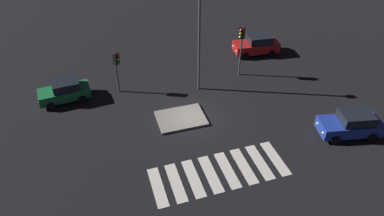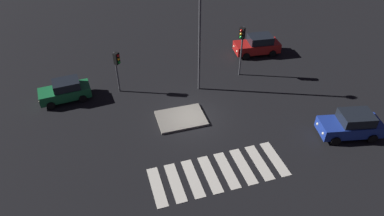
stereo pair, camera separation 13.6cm
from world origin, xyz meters
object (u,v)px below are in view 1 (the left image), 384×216
object	(u,v)px
traffic_light_north	(241,40)
traffic_island	(181,118)
traffic_light_west	(117,63)
street_lamp	(199,25)
car_green	(65,91)
car_red	(257,45)
car_blue	(351,124)

from	to	relation	value
traffic_light_north	traffic_island	bearing A→B (deg)	-4.54
traffic_light_west	street_lamp	xyz separation A→B (m)	(6.41, -1.53, 3.06)
car_green	street_lamp	distance (m)	12.01
car_green	traffic_light_north	bearing A→B (deg)	172.33
traffic_island	car_green	world-z (taller)	car_green
traffic_light_north	car_red	bearing A→B (deg)	-174.74
car_red	street_lamp	xyz separation A→B (m)	(-7.45, -4.21, 4.91)
traffic_island	car_green	bearing A→B (deg)	147.39
car_red	car_green	size ratio (longest dim) A/B	1.10
car_blue	car_green	bearing A→B (deg)	-16.63
car_blue	traffic_light_west	bearing A→B (deg)	-22.74
street_lamp	car_blue	bearing A→B (deg)	-46.13
car_red	traffic_light_north	size ratio (longest dim) A/B	0.99
traffic_island	traffic_light_west	world-z (taller)	traffic_light_west
traffic_light_north	street_lamp	bearing A→B (deg)	-24.98
car_green	traffic_light_west	xyz separation A→B (m)	(4.37, -0.20, 1.93)
car_blue	traffic_light_west	distance (m)	18.19
traffic_island	street_lamp	bearing A→B (deg)	53.71
traffic_light_north	street_lamp	world-z (taller)	street_lamp
car_green	street_lamp	xyz separation A→B (m)	(10.78, -1.73, 4.99)
traffic_light_west	traffic_light_north	bearing A→B (deg)	45.17
traffic_light_west	street_lamp	bearing A→B (deg)	34.70
traffic_island	car_blue	distance (m)	12.25
car_blue	traffic_light_north	world-z (taller)	traffic_light_north
traffic_island	car_blue	size ratio (longest dim) A/B	0.78
traffic_island	car_green	size ratio (longest dim) A/B	0.88
car_blue	street_lamp	world-z (taller)	street_lamp
traffic_island	traffic_light_north	size ratio (longest dim) A/B	0.78
traffic_island	car_red	world-z (taller)	car_red
traffic_light_west	car_red	bearing A→B (deg)	59.06
car_green	traffic_island	bearing A→B (deg)	142.58
traffic_island	traffic_light_north	distance (m)	8.75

